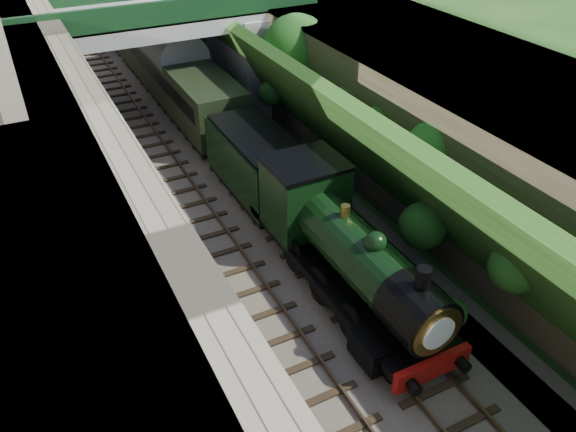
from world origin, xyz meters
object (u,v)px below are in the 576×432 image
object	(u,v)px
road_bridge	(173,46)
tree	(297,51)
locomotive	(345,251)
tender	(258,166)

from	to	relation	value
road_bridge	tree	distance (m)	7.43
locomotive	tender	xyz separation A→B (m)	(-0.00, 7.36, -0.27)
tree	locomotive	distance (m)	13.73
road_bridge	tender	bearing A→B (deg)	-88.63
tender	tree	bearing A→B (deg)	47.99
tree	road_bridge	bearing A→B (deg)	132.12
road_bridge	tree	world-z (taller)	road_bridge
locomotive	tender	bearing A→B (deg)	90.00
tree	tender	world-z (taller)	tree
road_bridge	tree	size ratio (longest dim) A/B	2.42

